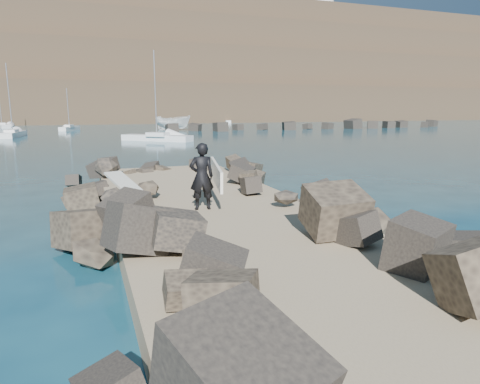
{
  "coord_description": "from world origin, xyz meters",
  "views": [
    {
      "loc": [
        -3.57,
        -10.83,
        3.55
      ],
      "look_at": [
        0.0,
        -1.0,
        1.5
      ],
      "focal_mm": 32.0,
      "sensor_mm": 36.0,
      "label": 1
    }
  ],
  "objects_px": {
    "surfer_with_board": "(204,176)",
    "sailboat_f": "(226,121)",
    "radome": "(318,10)",
    "surfboard_resting": "(126,188)",
    "boat_imported": "(173,123)"
  },
  "relations": [
    {
      "from": "surfboard_resting",
      "to": "sailboat_f",
      "type": "bearing_deg",
      "value": 53.51
    },
    {
      "from": "surfer_with_board",
      "to": "sailboat_f",
      "type": "xyz_separation_m",
      "value": [
        30.24,
        90.25,
        -1.25
      ]
    },
    {
      "from": "boat_imported",
      "to": "surfer_with_board",
      "type": "relative_size",
      "value": 2.58
    },
    {
      "from": "boat_imported",
      "to": "surfboard_resting",
      "type": "bearing_deg",
      "value": -157.3
    },
    {
      "from": "sailboat_f",
      "to": "surfboard_resting",
      "type": "bearing_deg",
      "value": -110.1
    },
    {
      "from": "surfboard_resting",
      "to": "boat_imported",
      "type": "distance_m",
      "value": 58.54
    },
    {
      "from": "surfer_with_board",
      "to": "sailboat_f",
      "type": "distance_m",
      "value": 95.19
    },
    {
      "from": "surfboard_resting",
      "to": "sailboat_f",
      "type": "relative_size",
      "value": 0.34
    },
    {
      "from": "surfboard_resting",
      "to": "sailboat_f",
      "type": "xyz_separation_m",
      "value": [
        32.33,
        88.32,
        -0.69
      ]
    },
    {
      "from": "sailboat_f",
      "to": "radome",
      "type": "bearing_deg",
      "value": 45.61
    },
    {
      "from": "boat_imported",
      "to": "sailboat_f",
      "type": "bearing_deg",
      "value": 3.41
    },
    {
      "from": "radome",
      "to": "sailboat_f",
      "type": "distance_m",
      "value": 96.29
    },
    {
      "from": "radome",
      "to": "sailboat_f",
      "type": "bearing_deg",
      "value": -134.39
    },
    {
      "from": "surfboard_resting",
      "to": "boat_imported",
      "type": "bearing_deg",
      "value": 60.93
    },
    {
      "from": "surfboard_resting",
      "to": "radome",
      "type": "bearing_deg",
      "value": 41.9
    }
  ]
}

